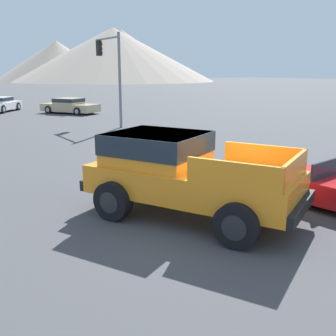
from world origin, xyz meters
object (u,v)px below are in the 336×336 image
(parked_car_white, at_px, (0,104))
(orange_pickup_truck, at_px, (180,170))
(parked_car_tan, at_px, (70,106))
(traffic_light_main, at_px, (110,63))

(parked_car_white, bearing_deg, orange_pickup_truck, -55.70)
(parked_car_tan, relative_size, parked_car_white, 1.07)
(traffic_light_main, bearing_deg, parked_car_white, 17.76)
(parked_car_tan, height_order, parked_car_white, parked_car_white)
(orange_pickup_truck, xyz_separation_m, traffic_light_main, (5.41, 14.96, 2.67))
(orange_pickup_truck, xyz_separation_m, parked_car_tan, (5.69, 23.19, -0.45))
(orange_pickup_truck, distance_m, parked_car_white, 27.59)
(parked_car_tan, height_order, traffic_light_main, traffic_light_main)
(orange_pickup_truck, relative_size, traffic_light_main, 0.98)
(orange_pickup_truck, relative_size, parked_car_white, 1.15)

